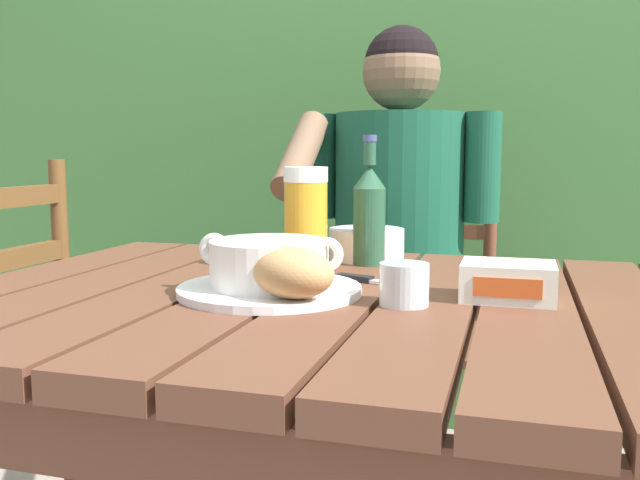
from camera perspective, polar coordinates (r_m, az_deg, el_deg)
dining_table at (r=1.04m, az=1.60°, el=-9.73°), size 1.21×0.86×0.73m
hedge_backdrop at (r=2.60m, az=12.12°, el=12.27°), size 3.83×0.89×2.24m
chair_near_diner at (r=1.91m, az=7.31°, el=-7.35°), size 0.46×0.43×0.90m
person_eating at (r=1.67m, az=6.33°, el=0.11°), size 0.48×0.47×1.24m
serving_plate at (r=1.01m, az=-4.27°, el=-4.20°), size 0.27×0.27×0.01m
soup_bowl at (r=1.00m, az=-4.29°, el=-1.86°), size 0.23×0.18×0.08m
bread_roll at (r=0.92m, az=-2.30°, el=-2.76°), size 0.15×0.13×0.07m
beer_glass at (r=1.21m, az=-1.20°, el=1.86°), size 0.08×0.08×0.18m
beer_bottle at (r=1.26m, az=4.17°, el=2.33°), size 0.06×0.06×0.24m
water_glass_small at (r=0.94m, az=7.09°, el=-3.71°), size 0.07×0.07×0.06m
butter_tub at (r=1.00m, az=15.53°, el=-3.37°), size 0.13×0.10×0.05m
table_knife at (r=1.09m, az=4.34°, el=-3.41°), size 0.15×0.06×0.01m
diner_bowl at (r=1.33m, az=3.93°, el=-0.33°), size 0.15×0.15×0.06m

